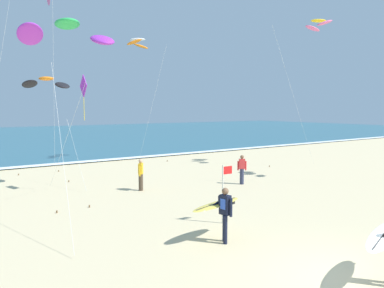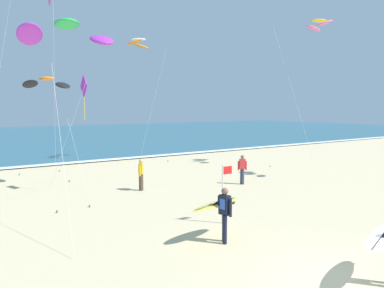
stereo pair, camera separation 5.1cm
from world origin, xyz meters
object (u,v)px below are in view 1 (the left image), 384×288
at_px(bystander_yellow_top, 141,174).
at_px(kite_arc_ivory_low, 138,43).
at_px(kite_diamond_violet_extra, 83,91).
at_px(bystander_red_top, 242,169).
at_px(kite_arc_emerald_outer, 67,33).
at_px(lifeguard_flag, 224,188).
at_px(kite_arc_golden_near, 318,24).
at_px(surfer_trailing, 221,208).
at_px(kite_arc_amber_distant, 46,83).

bearing_deg(bystander_yellow_top, kite_arc_ivory_low, 63.74).
xyz_separation_m(kite_diamond_violet_extra, bystander_red_top, (7.64, -2.82, -4.12)).
relative_size(kite_arc_emerald_outer, bystander_red_top, 4.00).
bearing_deg(lifeguard_flag, kite_arc_golden_near, 25.55).
distance_m(surfer_trailing, lifeguard_flag, 1.88).
xyz_separation_m(kite_arc_ivory_low, kite_arc_emerald_outer, (-10.05, -16.08, -3.01)).
bearing_deg(kite_diamond_violet_extra, bystander_red_top, -20.24).
bearing_deg(kite_arc_emerald_outer, lifeguard_flag, 1.76).
height_order(surfer_trailing, kite_arc_amber_distant, kite_arc_amber_distant).
bearing_deg(kite_arc_emerald_outer, surfer_trailing, -16.32).
bearing_deg(lifeguard_flag, bystander_red_top, 42.43).
height_order(kite_diamond_violet_extra, bystander_yellow_top, kite_diamond_violet_extra).
height_order(surfer_trailing, kite_arc_ivory_low, kite_arc_ivory_low).
relative_size(bystander_yellow_top, lifeguard_flag, 0.76).
distance_m(surfer_trailing, kite_arc_amber_distant, 12.12).
distance_m(kite_arc_emerald_outer, kite_diamond_violet_extra, 8.33).
bearing_deg(bystander_yellow_top, kite_arc_golden_near, 0.64).
distance_m(bystander_yellow_top, lifeguard_flag, 6.45).
height_order(kite_arc_ivory_low, lifeguard_flag, kite_arc_ivory_low).
height_order(kite_arc_amber_distant, kite_arc_emerald_outer, kite_arc_emerald_outer).
height_order(surfer_trailing, bystander_red_top, surfer_trailing).
xyz_separation_m(kite_arc_golden_near, bystander_yellow_top, (-13.82, -0.15, -9.05)).
bearing_deg(lifeguard_flag, surfer_trailing, -132.13).
xyz_separation_m(kite_arc_amber_distant, kite_diamond_violet_extra, (1.14, -2.13, -0.44)).
xyz_separation_m(kite_diamond_violet_extra, bystander_yellow_top, (2.43, -1.12, -4.12)).
relative_size(bystander_yellow_top, bystander_red_top, 1.00).
relative_size(surfer_trailing, kite_arc_amber_distant, 0.36).
xyz_separation_m(kite_arc_golden_near, kite_arc_ivory_low, (-9.14, 9.33, -0.83)).
relative_size(kite_arc_amber_distant, bystander_yellow_top, 3.58).
xyz_separation_m(kite_arc_ivory_low, bystander_red_top, (0.54, -11.18, -8.22)).
bearing_deg(kite_arc_emerald_outer, kite_arc_golden_near, 19.40).
height_order(surfer_trailing, bystander_yellow_top, surfer_trailing).
distance_m(surfer_trailing, kite_diamond_violet_extra, 9.82).
relative_size(surfer_trailing, lifeguard_flag, 0.98).
height_order(kite_arc_golden_near, kite_arc_amber_distant, kite_arc_golden_near).
bearing_deg(bystander_yellow_top, surfer_trailing, -98.84).
height_order(kite_arc_amber_distant, bystander_red_top, kite_arc_amber_distant).
relative_size(kite_arc_ivory_low, bystander_yellow_top, 5.90).
bearing_deg(kite_arc_amber_distant, lifeguard_flag, -69.60).
bearing_deg(kite_arc_ivory_low, kite_diamond_violet_extra, -130.35).
height_order(kite_arc_ivory_low, kite_arc_emerald_outer, kite_arc_ivory_low).
distance_m(surfer_trailing, kite_arc_golden_near, 19.17).
xyz_separation_m(surfer_trailing, kite_arc_amber_distant, (-2.35, 11.07, 4.34)).
bearing_deg(kite_arc_ivory_low, bystander_yellow_top, -116.26).
bearing_deg(bystander_yellow_top, bystander_red_top, -18.05).
relative_size(kite_arc_ivory_low, kite_arc_emerald_outer, 1.48).
xyz_separation_m(surfer_trailing, lifeguard_flag, (1.25, 1.38, 0.23)).
distance_m(kite_arc_golden_near, lifeguard_flag, 17.53).
height_order(kite_arc_golden_near, kite_arc_emerald_outer, kite_arc_golden_near).
xyz_separation_m(kite_arc_amber_distant, lifeguard_flag, (3.60, -9.68, -4.11)).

